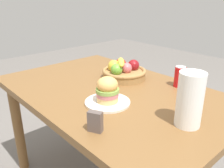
# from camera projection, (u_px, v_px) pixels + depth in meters

# --- Properties ---
(dining_table) EXTENTS (1.40, 0.90, 0.75)m
(dining_table) POSITION_uv_depth(u_px,v_px,m) (112.00, 105.00, 1.45)
(dining_table) COLOR brown
(dining_table) RESTS_ON ground_plane
(plate) EXTENTS (0.24, 0.24, 0.01)m
(plate) POSITION_uv_depth(u_px,v_px,m) (108.00, 102.00, 1.23)
(plate) COLOR silver
(plate) RESTS_ON dining_table
(sandwich) EXTENTS (0.12, 0.12, 0.13)m
(sandwich) POSITION_uv_depth(u_px,v_px,m) (107.00, 90.00, 1.21)
(sandwich) COLOR #E5BC75
(sandwich) RESTS_ON plate
(soda_can) EXTENTS (0.07, 0.07, 0.13)m
(soda_can) POSITION_uv_depth(u_px,v_px,m) (180.00, 77.00, 1.43)
(soda_can) COLOR red
(soda_can) RESTS_ON dining_table
(fruit_basket) EXTENTS (0.29, 0.29, 0.14)m
(fruit_basket) POSITION_uv_depth(u_px,v_px,m) (123.00, 71.00, 1.58)
(fruit_basket) COLOR #9E7542
(fruit_basket) RESTS_ON dining_table
(paper_towel_roll) EXTENTS (0.11, 0.11, 0.24)m
(paper_towel_roll) POSITION_uv_depth(u_px,v_px,m) (190.00, 100.00, 0.99)
(paper_towel_roll) COLOR white
(paper_towel_roll) RESTS_ON dining_table
(napkin_holder) EXTENTS (0.07, 0.05, 0.09)m
(napkin_holder) POSITION_uv_depth(u_px,v_px,m) (95.00, 122.00, 0.97)
(napkin_holder) COLOR #594C47
(napkin_holder) RESTS_ON dining_table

